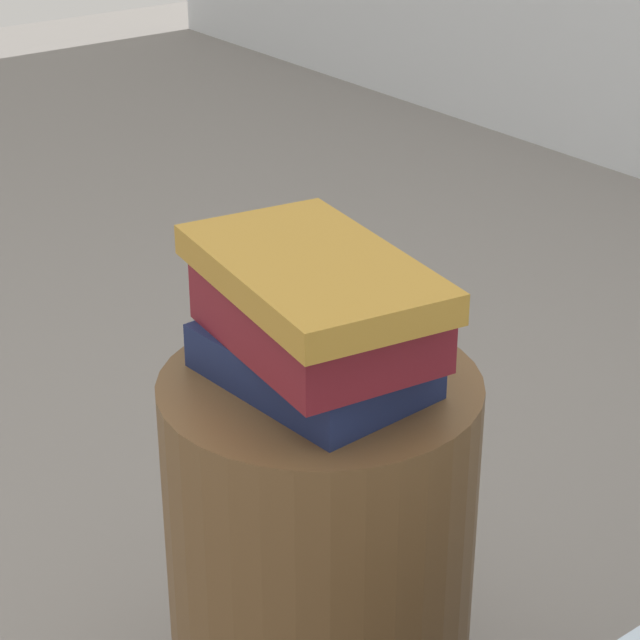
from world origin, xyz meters
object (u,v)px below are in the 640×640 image
Objects in this scene: side_table at (320,572)px; book_ochre at (310,271)px; book_navy at (312,361)px; book_maroon at (317,316)px.

book_ochre is (-0.00, -0.01, 0.38)m from side_table.
book_ochre is at bearing -115.21° from side_table.
book_navy is 0.10m from book_ochre.
side_table is 0.27m from book_navy.
book_navy is at bearing -131.57° from side_table.
book_ochre reaches higher than side_table.
book_ochre is at bearing -161.83° from book_maroon.
book_ochre is (0.00, -0.00, 0.10)m from book_navy.
book_navy is 0.06m from book_maroon.
book_ochre is at bearing -81.68° from book_navy.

